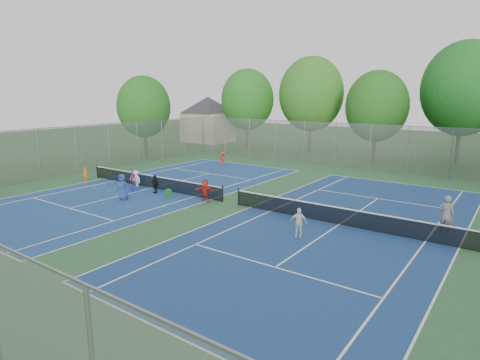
% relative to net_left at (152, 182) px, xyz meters
% --- Properties ---
extents(ground, '(120.00, 120.00, 0.00)m').
position_rel_net_left_xyz_m(ground, '(7.00, 0.00, -0.46)').
color(ground, '#254E18').
rests_on(ground, ground).
extents(court_pad, '(32.00, 32.00, 0.01)m').
position_rel_net_left_xyz_m(court_pad, '(7.00, 0.00, -0.45)').
color(court_pad, '#2B5B35').
rests_on(court_pad, ground).
extents(court_left, '(10.97, 23.77, 0.01)m').
position_rel_net_left_xyz_m(court_left, '(0.00, 0.00, -0.44)').
color(court_left, navy).
rests_on(court_left, court_pad).
extents(court_right, '(10.97, 23.77, 0.01)m').
position_rel_net_left_xyz_m(court_right, '(14.00, 0.00, -0.44)').
color(court_right, navy).
rests_on(court_right, court_pad).
extents(net_left, '(12.87, 0.10, 0.91)m').
position_rel_net_left_xyz_m(net_left, '(0.00, 0.00, 0.00)').
color(net_left, black).
rests_on(net_left, ground).
extents(net_right, '(12.87, 0.10, 0.91)m').
position_rel_net_left_xyz_m(net_right, '(14.00, 0.00, 0.00)').
color(net_right, black).
rests_on(net_right, ground).
extents(fence_north, '(32.00, 0.10, 4.00)m').
position_rel_net_left_xyz_m(fence_north, '(7.00, 16.00, 1.54)').
color(fence_north, gray).
rests_on(fence_north, ground).
extents(fence_west, '(0.10, 32.00, 4.00)m').
position_rel_net_left_xyz_m(fence_west, '(-9.00, 0.00, 1.54)').
color(fence_west, gray).
rests_on(fence_west, ground).
extents(house, '(11.03, 11.03, 7.30)m').
position_rel_net_left_xyz_m(house, '(-15.00, 24.00, 3.76)').
color(house, '#B7A88C').
rests_on(house, ground).
extents(tree_nw, '(6.40, 6.40, 9.58)m').
position_rel_net_left_xyz_m(tree_nw, '(-7.00, 22.00, 5.44)').
color(tree_nw, '#443326').
rests_on(tree_nw, ground).
extents(tree_nl, '(7.20, 7.20, 10.69)m').
position_rel_net_left_xyz_m(tree_nl, '(1.00, 23.00, 6.09)').
color(tree_nl, '#443326').
rests_on(tree_nl, ground).
extents(tree_nc, '(6.00, 6.00, 8.85)m').
position_rel_net_left_xyz_m(tree_nc, '(9.00, 21.00, 4.94)').
color(tree_nc, '#443326').
rests_on(tree_nc, ground).
extents(tree_nr, '(7.60, 7.60, 11.42)m').
position_rel_net_left_xyz_m(tree_nr, '(16.00, 24.00, 6.59)').
color(tree_nr, '#443326').
rests_on(tree_nr, ground).
extents(tree_side_w, '(5.60, 5.60, 8.47)m').
position_rel_net_left_xyz_m(tree_side_w, '(-12.00, 10.00, 4.79)').
color(tree_side_w, '#443326').
rests_on(tree_side_w, ground).
extents(ball_crate, '(0.41, 0.41, 0.31)m').
position_rel_net_left_xyz_m(ball_crate, '(-0.23, -1.37, -0.30)').
color(ball_crate, '#1732B2').
rests_on(ball_crate, ground).
extents(ball_hopper, '(0.35, 0.35, 0.59)m').
position_rel_net_left_xyz_m(ball_hopper, '(3.01, -1.32, -0.16)').
color(ball_hopper, '#227E29').
rests_on(ball_hopper, ground).
extents(student_a, '(0.45, 0.30, 1.21)m').
position_rel_net_left_xyz_m(student_a, '(-5.23, -1.83, 0.15)').
color(student_a, orange).
rests_on(student_a, ground).
extents(student_b, '(0.63, 0.51, 1.24)m').
position_rel_net_left_xyz_m(student_b, '(-1.26, -0.60, 0.16)').
color(student_b, '#D6538F').
rests_on(student_b, ground).
extents(student_c, '(0.85, 0.52, 1.27)m').
position_rel_net_left_xyz_m(student_c, '(-0.94, -0.60, 0.18)').
color(student_c, silver).
rests_on(student_c, ground).
extents(student_d, '(0.75, 0.35, 1.25)m').
position_rel_net_left_xyz_m(student_d, '(1.29, -0.87, 0.17)').
color(student_d, black).
rests_on(student_d, ground).
extents(student_e, '(0.91, 0.71, 1.66)m').
position_rel_net_left_xyz_m(student_e, '(0.92, -3.26, 0.37)').
color(student_e, navy).
rests_on(student_e, ground).
extents(student_f, '(1.38, 0.81, 1.42)m').
position_rel_net_left_xyz_m(student_f, '(5.48, -0.60, 0.25)').
color(student_f, '#B02219').
rests_on(student_f, ground).
extents(child_far_baseline, '(0.94, 0.70, 1.30)m').
position_rel_net_left_xyz_m(child_far_baseline, '(-1.45, 10.04, 0.19)').
color(child_far_baseline, red).
rests_on(child_far_baseline, ground).
extents(instructor, '(0.70, 0.46, 1.90)m').
position_rel_net_left_xyz_m(instructor, '(18.61, 1.70, 0.49)').
color(instructor, gray).
rests_on(instructor, ground).
extents(teen_court_b, '(0.89, 0.55, 1.41)m').
position_rel_net_left_xyz_m(teen_court_b, '(13.10, -2.80, 0.25)').
color(teen_court_b, silver).
rests_on(teen_court_b, ground).
extents(tennis_ball_0, '(0.07, 0.07, 0.07)m').
position_rel_net_left_xyz_m(tennis_ball_0, '(-1.59, -2.49, -0.42)').
color(tennis_ball_0, '#BBDC33').
rests_on(tennis_ball_0, ground).
extents(tennis_ball_1, '(0.07, 0.07, 0.07)m').
position_rel_net_left_xyz_m(tennis_ball_1, '(-3.64, -2.25, -0.42)').
color(tennis_ball_1, '#B6D030').
rests_on(tennis_ball_1, ground).
extents(tennis_ball_2, '(0.07, 0.07, 0.07)m').
position_rel_net_left_xyz_m(tennis_ball_2, '(2.53, -4.18, -0.42)').
color(tennis_ball_2, '#BDE635').
rests_on(tennis_ball_2, ground).
extents(tennis_ball_3, '(0.07, 0.07, 0.07)m').
position_rel_net_left_xyz_m(tennis_ball_3, '(4.36, -3.01, -0.42)').
color(tennis_ball_3, yellow).
rests_on(tennis_ball_3, ground).
extents(tennis_ball_4, '(0.07, 0.07, 0.07)m').
position_rel_net_left_xyz_m(tennis_ball_4, '(-3.65, -1.36, -0.42)').
color(tennis_ball_4, '#D0DB33').
rests_on(tennis_ball_4, ground).
extents(tennis_ball_5, '(0.07, 0.07, 0.07)m').
position_rel_net_left_xyz_m(tennis_ball_5, '(0.75, -2.80, -0.42)').
color(tennis_ball_5, '#B9D231').
rests_on(tennis_ball_5, ground).
extents(tennis_ball_6, '(0.07, 0.07, 0.07)m').
position_rel_net_left_xyz_m(tennis_ball_6, '(-3.09, -2.55, -0.42)').
color(tennis_ball_6, '#B6CB2F').
rests_on(tennis_ball_6, ground).
extents(tennis_ball_7, '(0.07, 0.07, 0.07)m').
position_rel_net_left_xyz_m(tennis_ball_7, '(-3.10, -5.74, -0.42)').
color(tennis_ball_7, gold).
rests_on(tennis_ball_7, ground).
extents(tennis_ball_8, '(0.07, 0.07, 0.07)m').
position_rel_net_left_xyz_m(tennis_ball_8, '(-3.34, -6.25, -0.42)').
color(tennis_ball_8, '#C3E034').
rests_on(tennis_ball_8, ground).
extents(tennis_ball_9, '(0.07, 0.07, 0.07)m').
position_rel_net_left_xyz_m(tennis_ball_9, '(0.91, -4.77, -0.42)').
color(tennis_ball_9, gold).
rests_on(tennis_ball_9, ground).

